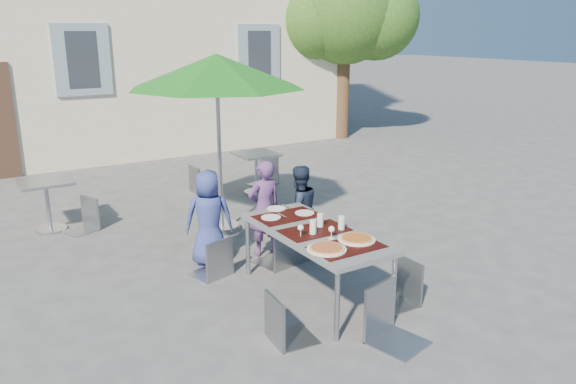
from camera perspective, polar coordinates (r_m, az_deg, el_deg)
ground at (r=5.76m, az=-1.43°, el=-12.60°), size 90.00×90.00×0.00m
tree at (r=14.98m, az=5.84°, el=17.91°), size 3.60×3.00×4.70m
dining_table at (r=5.90m, az=2.72°, el=-4.43°), size 0.80×1.85×0.76m
pizza_near_left at (r=5.37m, az=3.95°, el=-5.75°), size 0.38×0.38×0.03m
pizza_near_right at (r=5.64m, az=6.99°, el=-4.74°), size 0.37×0.37×0.03m
glassware at (r=5.83m, az=3.60°, el=-3.32°), size 0.55×0.41×0.15m
place_settings at (r=6.41m, az=-0.38°, el=-2.12°), size 0.67×0.53×0.01m
child_0 at (r=6.83m, az=-8.03°, el=-2.62°), size 0.68×0.58×1.18m
child_1 at (r=7.05m, az=-2.42°, el=-1.66°), size 0.45×0.30×1.23m
child_2 at (r=7.10m, az=1.09°, el=-1.83°), size 0.56×0.32×1.15m
chair_0 at (r=6.48m, az=-7.59°, el=-4.30°), size 0.49×0.50×0.90m
chair_1 at (r=6.70m, az=-0.57°, el=-2.58°), size 0.55×0.55×1.05m
chair_2 at (r=6.92m, az=1.30°, el=-2.48°), size 0.50×0.51×0.96m
chair_3 at (r=5.11m, az=-0.42°, el=-9.98°), size 0.43×0.43×0.89m
chair_4 at (r=5.94m, az=11.69°, el=-6.52°), size 0.40×0.39×0.88m
chair_5 at (r=5.20m, az=10.45°, el=-8.70°), size 0.55×0.56×1.03m
patio_umbrella at (r=7.64m, az=-7.26°, el=11.93°), size 2.40×2.40×2.47m
cafe_table_0 at (r=8.61m, az=-23.30°, el=-0.44°), size 0.69×0.69×0.74m
bg_chair_r_0 at (r=8.46m, az=-20.15°, el=-0.31°), size 0.51×0.51×0.89m
cafe_table_1 at (r=9.78m, az=-3.24°, el=2.63°), size 0.68×0.68×0.72m
bg_chair_l_1 at (r=9.91m, az=-9.02°, el=2.98°), size 0.44×0.43×0.93m
bg_chair_r_1 at (r=10.40m, az=-2.29°, el=3.97°), size 0.57×0.56×0.98m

